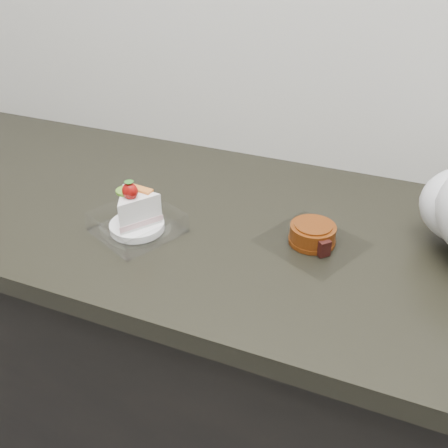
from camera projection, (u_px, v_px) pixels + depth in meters
The scene contains 3 objects.
counter at pixel (275, 386), 1.21m from camera, with size 2.04×0.64×0.90m.
cake_tray at pixel (136, 218), 0.96m from camera, with size 0.19×0.19×0.11m.
mooncake_wrap at pixel (313, 236), 0.93m from camera, with size 0.22×0.22×0.04m.
Camera 1 is at (0.19, 0.90, 1.43)m, focal length 40.00 mm.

